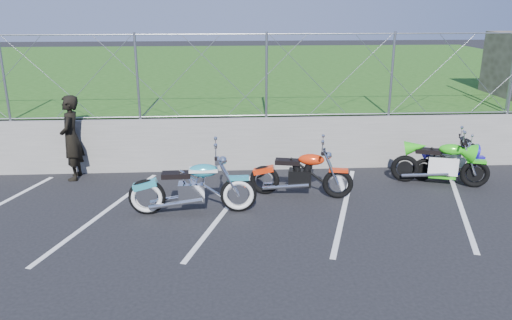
{
  "coord_description": "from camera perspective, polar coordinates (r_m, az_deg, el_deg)",
  "views": [
    {
      "loc": [
        0.03,
        -8.21,
        3.98
      ],
      "look_at": [
        0.62,
        1.3,
        0.93
      ],
      "focal_mm": 35.0,
      "sensor_mm": 36.0,
      "label": 1
    }
  ],
  "objects": [
    {
      "name": "grass_field",
      "position": [
        21.97,
        -3.63,
        9.0
      ],
      "size": [
        30.0,
        20.0,
        1.3
      ],
      "primitive_type": "cube",
      "color": "#204C14",
      "rests_on": "ground"
    },
    {
      "name": "ground",
      "position": [
        9.12,
        -3.39,
        -8.12
      ],
      "size": [
        90.0,
        90.0,
        0.0
      ],
      "primitive_type": "plane",
      "color": "black",
      "rests_on": "ground"
    },
    {
      "name": "cruiser_turquoise",
      "position": [
        9.75,
        -7.06,
        -3.31
      ],
      "size": [
        2.49,
        0.79,
        1.24
      ],
      "rotation": [
        0.0,
        0.0,
        0.01
      ],
      "color": "black",
      "rests_on": "ground"
    },
    {
      "name": "naked_orange",
      "position": [
        10.55,
        5.32,
        -1.76
      ],
      "size": [
        2.16,
        0.74,
        1.09
      ],
      "rotation": [
        0.0,
        0.0,
        -0.21
      ],
      "color": "black",
      "rests_on": "ground"
    },
    {
      "name": "chain_link_fence",
      "position": [
        11.83,
        -3.7,
        9.56
      ],
      "size": [
        28.0,
        0.03,
        2.0
      ],
      "color": "gray",
      "rests_on": "retaining_wall"
    },
    {
      "name": "sportbike_green",
      "position": [
        11.92,
        20.44,
        -0.49
      ],
      "size": [
        2.06,
        0.87,
        1.1
      ],
      "rotation": [
        0.0,
        0.0,
        -0.31
      ],
      "color": "black",
      "rests_on": "ground"
    },
    {
      "name": "sportbike_blue",
      "position": [
        12.36,
        21.41,
        -0.33
      ],
      "size": [
        1.81,
        0.64,
        0.94
      ],
      "rotation": [
        0.0,
        0.0,
        0.04
      ],
      "color": "black",
      "rests_on": "ground"
    },
    {
      "name": "parking_lines",
      "position": [
        10.1,
        3.43,
        -5.45
      ],
      "size": [
        18.29,
        4.31,
        0.01
      ],
      "color": "silver",
      "rests_on": "ground"
    },
    {
      "name": "retaining_wall",
      "position": [
        12.18,
        -3.54,
        1.86
      ],
      "size": [
        30.0,
        0.22,
        1.3
      ],
      "primitive_type": "cube",
      "color": "slate",
      "rests_on": "ground"
    },
    {
      "name": "person_standing",
      "position": [
        12.17,
        -20.37,
        2.38
      ],
      "size": [
        0.5,
        0.73,
        1.97
      ],
      "primitive_type": "imported",
      "rotation": [
        0.0,
        0.0,
        -1.53
      ],
      "color": "black",
      "rests_on": "ground"
    }
  ]
}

